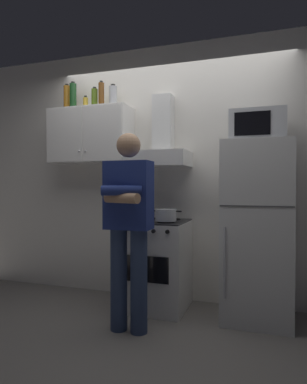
% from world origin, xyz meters
% --- Properties ---
extents(ground_plane, '(7.00, 7.00, 0.00)m').
position_xyz_m(ground_plane, '(0.00, 0.00, 0.00)').
color(ground_plane, slate).
extents(back_wall_tiled, '(4.80, 0.10, 2.70)m').
position_xyz_m(back_wall_tiled, '(0.00, 0.60, 1.35)').
color(back_wall_tiled, silver).
rests_on(back_wall_tiled, ground_plane).
extents(upper_cabinet, '(0.90, 0.37, 0.60)m').
position_xyz_m(upper_cabinet, '(-0.85, 0.37, 1.75)').
color(upper_cabinet, white).
extents(stove_oven, '(0.60, 0.62, 0.87)m').
position_xyz_m(stove_oven, '(-0.05, 0.25, 0.43)').
color(stove_oven, white).
rests_on(stove_oven, ground_plane).
extents(range_hood, '(0.60, 0.44, 0.75)m').
position_xyz_m(range_hood, '(-0.05, 0.38, 1.60)').
color(range_hood, white).
extents(refrigerator, '(0.60, 0.62, 1.60)m').
position_xyz_m(refrigerator, '(0.90, 0.25, 0.80)').
color(refrigerator, silver).
rests_on(refrigerator, ground_plane).
extents(microwave, '(0.48, 0.37, 0.28)m').
position_xyz_m(microwave, '(0.90, 0.27, 1.74)').
color(microwave, '#B7BABF').
rests_on(microwave, refrigerator).
extents(person_standing, '(0.38, 0.33, 1.64)m').
position_xyz_m(person_standing, '(-0.10, -0.36, 0.90)').
color(person_standing, navy).
rests_on(person_standing, ground_plane).
extents(cooking_pot, '(0.30, 0.20, 0.11)m').
position_xyz_m(cooking_pot, '(0.08, 0.13, 0.93)').
color(cooking_pot, '#B7BABF').
rests_on(cooking_pot, stove_oven).
extents(bottle_beer_brown, '(0.06, 0.06, 0.27)m').
position_xyz_m(bottle_beer_brown, '(-0.70, 0.34, 2.18)').
color(bottle_beer_brown, brown).
rests_on(bottle_beer_brown, upper_cabinet).
extents(bottle_spice_jar, '(0.05, 0.05, 0.13)m').
position_xyz_m(bottle_spice_jar, '(-0.89, 0.34, 2.11)').
color(bottle_spice_jar, gold).
rests_on(bottle_spice_jar, upper_cabinet).
extents(bottle_liquor_amber, '(0.07, 0.07, 0.29)m').
position_xyz_m(bottle_liquor_amber, '(-1.15, 0.38, 2.19)').
color(bottle_liquor_amber, '#B7721E').
rests_on(bottle_liquor_amber, upper_cabinet).
extents(bottle_olive_oil, '(0.07, 0.07, 0.22)m').
position_xyz_m(bottle_olive_oil, '(-0.79, 0.36, 2.15)').
color(bottle_olive_oil, '#4C6B19').
rests_on(bottle_olive_oil, upper_cabinet).
extents(bottle_canister_steel, '(0.09, 0.09, 0.24)m').
position_xyz_m(bottle_canister_steel, '(-0.58, 0.38, 2.16)').
color(bottle_canister_steel, '#B2B5BA').
rests_on(bottle_canister_steel, upper_cabinet).
extents(bottle_wine_green, '(0.07, 0.07, 0.30)m').
position_xyz_m(bottle_wine_green, '(-1.05, 0.35, 2.19)').
color(bottle_wine_green, '#19471E').
rests_on(bottle_wine_green, upper_cabinet).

